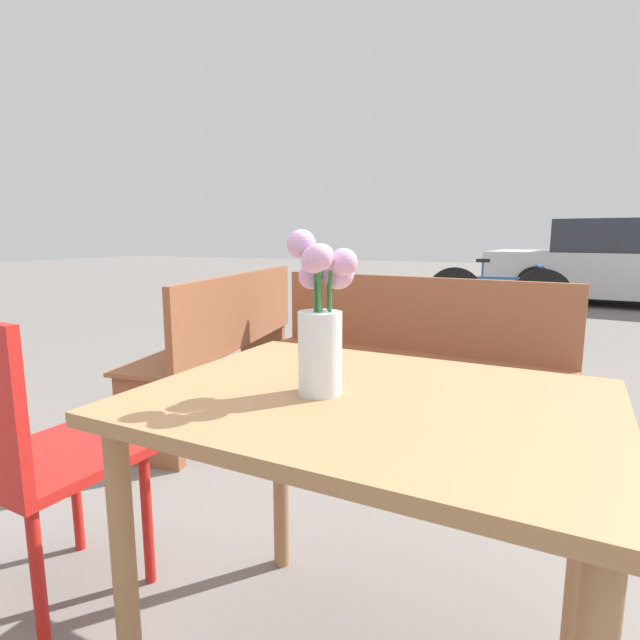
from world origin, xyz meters
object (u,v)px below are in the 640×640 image
bicycle (497,295)px  parked_car (639,264)px  flower_vase (321,322)px  table_front (371,441)px  bench_middle (411,353)px  bench_near (229,340)px  cafe_chair (23,449)px

bicycle → parked_car: parked_car is taller
flower_vase → bicycle: (-0.05, 5.35, -0.52)m
table_front → bench_middle: bearing=100.4°
table_front → flower_vase: 0.28m
table_front → bicycle: bicycle is taller
parked_car → bench_middle: bearing=-106.7°
bench_near → bicycle: 4.07m
flower_vase → cafe_chair: bearing=-172.3°
table_front → parked_car: bearing=78.2°
flower_vase → parked_car: (1.80, 8.17, -0.26)m
bicycle → bench_near: bearing=-107.0°
cafe_chair → bicycle: cafe_chair is taller
cafe_chair → bicycle: 5.52m
bench_middle → bench_near: bearing=-174.2°
cafe_chair → bench_near: cafe_chair is taller
bench_near → bicycle: bench_near is taller
flower_vase → bench_near: (-1.24, 1.46, -0.42)m
bench_near → parked_car: size_ratio=0.35×
bicycle → parked_car: bearing=56.7°
bench_middle → parked_car: 6.89m
flower_vase → bench_middle: flower_vase is taller
flower_vase → bicycle: 5.38m
table_front → cafe_chair: 0.95m
cafe_chair → bicycle: bearing=81.9°
flower_vase → bench_middle: bearing=96.5°
flower_vase → bench_near: bearing=130.2°
cafe_chair → bench_near: size_ratio=0.54×
flower_vase → bicycle: size_ratio=0.21×
bicycle → table_front: bearing=-88.4°
parked_car → flower_vase: bearing=-102.5°
bench_near → bench_middle: (1.06, 0.11, 0.00)m
flower_vase → bicycle: flower_vase is taller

